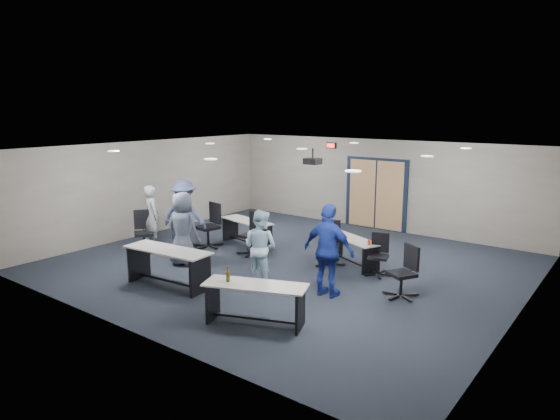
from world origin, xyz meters
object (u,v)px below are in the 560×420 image
Objects in this scene: chair_loose_right at (402,272)px; person_plaid at (183,229)px; table_back_left at (247,228)px; person_back at (184,215)px; chair_back_a at (208,226)px; person_gray at (152,217)px; table_front_left at (168,261)px; chair_back_b at (251,234)px; chair_back_d at (378,255)px; table_back_right at (352,247)px; table_front_right at (255,296)px; chair_loose_left at (144,232)px; chair_back_c at (330,244)px; person_navy at (329,251)px; person_lightblue at (260,247)px.

person_plaid is at bearing -137.47° from chair_loose_right.
table_back_left is 2.23m from person_plaid.
person_back reaches higher than chair_loose_right.
chair_back_a is at bearing -153.20° from chair_loose_right.
person_gray is 1.71m from person_plaid.
table_front_left is at bearing -49.12° from chair_back_a.
chair_loose_right is at bearing -7.78° from chair_back_b.
chair_back_d is at bearing 8.85° from table_back_left.
chair_back_d reaches higher than table_back_right.
table_front_right is at bearing -24.27° from chair_back_a.
person_gray is 0.92× the size of person_back.
chair_back_a is at bearing 114.22° from table_front_left.
table_front_left is 1.87× the size of chair_loose_left.
chair_loose_right is (4.08, 2.29, -0.02)m from table_front_left.
person_back is (-4.39, 2.44, 0.42)m from table_front_right.
table_back_right is 0.53m from chair_back_c.
chair_back_b is 2.07m from chair_back_c.
chair_loose_right is (0.93, -0.90, 0.05)m from chair_back_d.
person_gray is 5.41m from person_navy.
chair_back_c is 0.57× the size of person_navy.
person_navy reaches higher than chair_back_c.
chair_loose_left reaches higher than table_front_right.
table_back_right is 1.42× the size of chair_back_a.
chair_back_a reaches higher than chair_back_d.
person_gray reaches higher than chair_back_b.
table_front_right is 5.48m from person_gray.
person_lightblue is at bearing -13.29° from chair_back_a.
person_plaid is at bearing 134.62° from table_front_right.
person_gray is at bearing 14.64° from person_back.
chair_back_a is at bearing -14.50° from person_navy.
person_navy is (3.75, 0.31, 0.05)m from person_plaid.
person_back reaches higher than table_front_right.
table_back_left is 1.10× the size of person_lightblue.
chair_back_a is 1.10× the size of chair_loose_left.
chair_back_c is at bearing -30.54° from chair_loose_left.
person_lightblue reaches higher than chair_back_a.
table_front_left is 3.71m from chair_back_c.
person_navy reaches higher than table_back_left.
chair_back_b is at bearing -138.70° from table_back_right.
table_back_right is at bearing 15.83° from chair_back_b.
person_gray is at bearing -125.53° from chair_back_a.
chair_loose_left reaches higher than table_front_left.
person_plaid is 0.94× the size of person_navy.
person_plaid is at bearing -169.72° from chair_back_c.
table_front_right is 1.77× the size of chair_back_c.
person_plaid is 3.77m from person_navy.
chair_loose_left is at bearing 140.63° from table_front_right.
chair_back_c reaches higher than table_front_left.
person_plaid is 2.26m from person_lightblue.
chair_back_b reaches higher than chair_loose_left.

